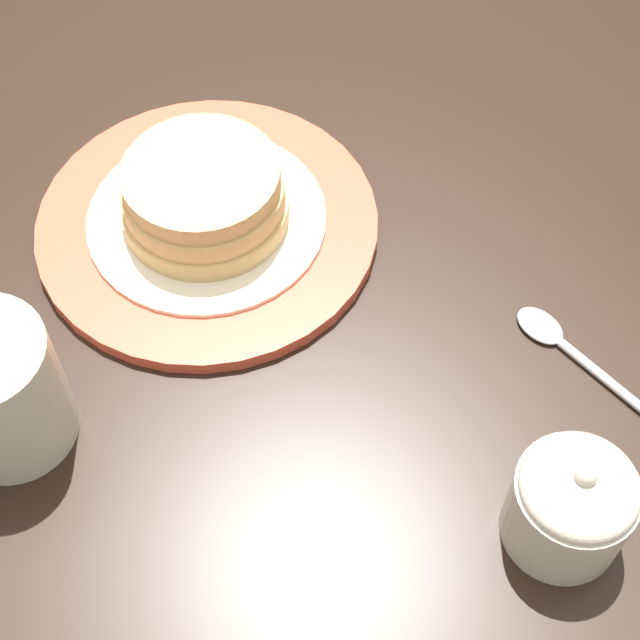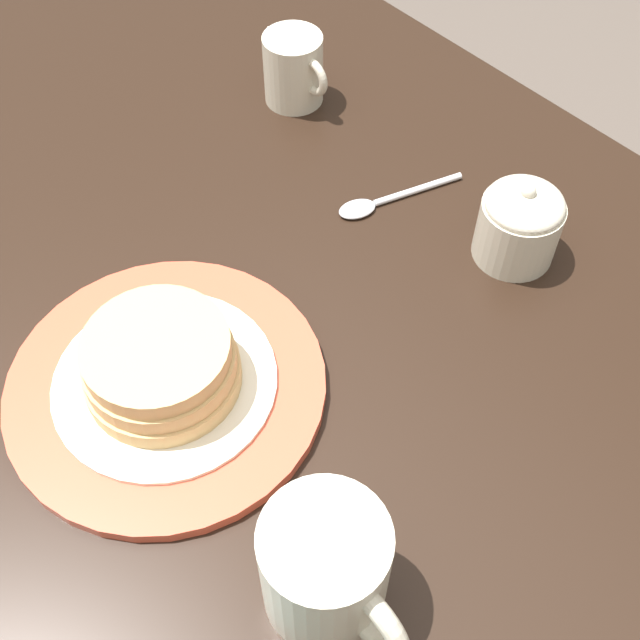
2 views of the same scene
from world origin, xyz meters
The scene contains 5 objects.
ground_plane centered at (0.00, 0.00, 0.00)m, with size 8.00×8.00×0.00m, color #51473F.
dining_table centered at (0.00, 0.00, 0.62)m, with size 1.33×1.03×0.72m.
pancake_plate centered at (0.00, -0.04, 0.74)m, with size 0.27×0.27×0.07m.
sugar_bowl centered at (0.09, 0.30, 0.76)m, with size 0.08×0.08×0.09m.
spoon centered at (-0.04, 0.25, 0.72)m, with size 0.06×0.14×0.01m.
Camera 1 is at (0.39, 0.30, 1.33)m, focal length 55.00 mm.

